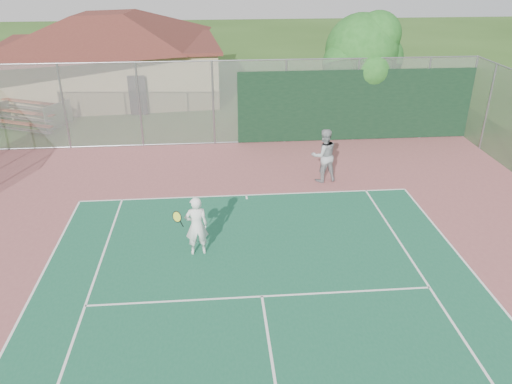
# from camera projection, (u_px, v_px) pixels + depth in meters

# --- Properties ---
(back_fence) EXTENTS (20.08, 0.11, 3.53)m
(back_fence) POSITION_uv_depth(u_px,v_px,m) (288.00, 104.00, 20.78)
(back_fence) COLOR gray
(back_fence) RESTS_ON ground
(clubhouse) EXTENTS (13.02, 9.26, 5.34)m
(clubhouse) POSITION_uv_depth(u_px,v_px,m) (108.00, 47.00, 27.14)
(clubhouse) COLOR tan
(clubhouse) RESTS_ON ground
(bleachers) EXTENTS (3.64, 2.85, 1.12)m
(bleachers) POSITION_uv_depth(u_px,v_px,m) (27.00, 115.00, 23.00)
(bleachers) COLOR #9A4023
(bleachers) RESTS_ON ground
(tree) EXTENTS (3.74, 3.54, 5.22)m
(tree) POSITION_uv_depth(u_px,v_px,m) (363.00, 53.00, 21.66)
(tree) COLOR #3A2315
(tree) RESTS_ON ground
(player_white_front) EXTENTS (0.97, 0.70, 1.68)m
(player_white_front) POSITION_uv_depth(u_px,v_px,m) (196.00, 226.00, 13.21)
(player_white_front) COLOR white
(player_white_front) RESTS_ON ground
(player_grey_back) EXTENTS (1.06, 0.90, 1.92)m
(player_grey_back) POSITION_uv_depth(u_px,v_px,m) (324.00, 156.00, 17.44)
(player_grey_back) COLOR #96989B
(player_grey_back) RESTS_ON ground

